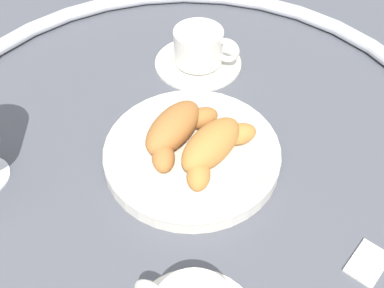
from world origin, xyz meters
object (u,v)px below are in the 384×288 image
croissant_small (213,146)px  pastry_plate (192,153)px  croissant_large (176,129)px  coffee_cup_far (199,51)px  sugar_packet (368,262)px

croissant_small → pastry_plate: bearing=-67.0°
croissant_large → coffee_cup_far: bearing=-134.1°
croissant_small → sugar_packet: bearing=106.4°
croissant_large → pastry_plate: bearing=113.6°
coffee_cup_far → sugar_packet: coffee_cup_far is taller
pastry_plate → sugar_packet: bearing=107.2°
pastry_plate → croissant_large: size_ratio=1.80×
croissant_large → sugar_packet: bearing=107.8°
pastry_plate → sugar_packet: pastry_plate is taller
croissant_large → sugar_packet: (-0.08, 0.25, -0.04)m
croissant_large → croissant_small: bearing=113.2°
pastry_plate → coffee_cup_far: coffee_cup_far is taller
croissant_small → sugar_packet: 0.22m
coffee_cup_far → sugar_packet: size_ratio=2.72×
croissant_large → coffee_cup_far: croissant_large is taller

